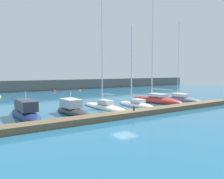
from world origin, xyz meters
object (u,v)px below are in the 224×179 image
(motorboat_charcoal_third, at_px, (72,109))
(mooring_buoy_orange, at_px, (80,90))
(sailboat_slate_seventh, at_px, (180,99))
(sailboat_white_fifth, at_px, (136,104))
(motorboat_navy_second, at_px, (25,112))
(sailboat_red_sixth, at_px, (156,100))
(dock_bollard, at_px, (134,109))
(mooring_buoy_red, at_px, (54,91))
(sailboat_ivory_fourth, at_px, (104,106))

(motorboat_charcoal_third, relative_size, mooring_buoy_orange, 12.36)
(sailboat_slate_seventh, bearing_deg, sailboat_white_fifth, 88.62)
(motorboat_navy_second, xyz_separation_m, mooring_buoy_orange, (19.80, 28.16, -0.48))
(motorboat_navy_second, relative_size, mooring_buoy_orange, 15.80)
(motorboat_navy_second, relative_size, sailboat_red_sixth, 0.52)
(dock_bollard, bearing_deg, sailboat_red_sixth, 33.57)
(mooring_buoy_orange, bearing_deg, mooring_buoy_red, 174.48)
(sailboat_red_sixth, height_order, sailboat_slate_seventh, sailboat_red_sixth)
(sailboat_ivory_fourth, xyz_separation_m, mooring_buoy_orange, (9.69, 27.99, -0.22))
(sailboat_ivory_fourth, bearing_deg, mooring_buoy_orange, -23.70)
(mooring_buoy_red, relative_size, dock_bollard, 1.97)
(sailboat_red_sixth, relative_size, mooring_buoy_red, 19.48)
(mooring_buoy_red, bearing_deg, dock_bollard, -94.63)
(sailboat_red_sixth, xyz_separation_m, mooring_buoy_orange, (-0.41, 27.59, -0.41))
(sailboat_ivory_fourth, distance_m, sailboat_red_sixth, 10.10)
(sailboat_slate_seventh, distance_m, mooring_buoy_orange, 28.80)
(mooring_buoy_orange, bearing_deg, sailboat_white_fifth, -99.58)
(motorboat_navy_second, height_order, mooring_buoy_red, motorboat_navy_second)
(motorboat_charcoal_third, height_order, dock_bollard, motorboat_charcoal_third)
(motorboat_navy_second, distance_m, sailboat_red_sixth, 20.21)
(sailboat_slate_seventh, bearing_deg, sailboat_red_sixth, 77.61)
(motorboat_charcoal_third, relative_size, sailboat_white_fifth, 0.58)
(sailboat_white_fifth, height_order, mooring_buoy_red, sailboat_white_fifth)
(sailboat_red_sixth, bearing_deg, motorboat_charcoal_third, 88.94)
(mooring_buoy_red, bearing_deg, mooring_buoy_orange, -5.52)
(sailboat_red_sixth, bearing_deg, mooring_buoy_red, 8.05)
(sailboat_white_fifth, distance_m, mooring_buoy_orange, 29.23)
(motorboat_navy_second, relative_size, motorboat_charcoal_third, 1.28)
(mooring_buoy_orange, bearing_deg, sailboat_slate_seventh, -79.29)
(sailboat_ivory_fourth, relative_size, sailboat_slate_seventh, 1.08)
(sailboat_ivory_fourth, height_order, mooring_buoy_red, sailboat_ivory_fourth)
(sailboat_red_sixth, height_order, dock_bollard, sailboat_red_sixth)
(mooring_buoy_red, bearing_deg, sailboat_white_fifth, -86.16)
(sailboat_white_fifth, distance_m, dock_bollard, 7.30)
(sailboat_white_fifth, height_order, dock_bollard, sailboat_white_fifth)
(motorboat_navy_second, relative_size, mooring_buoy_red, 10.10)
(motorboat_charcoal_third, distance_m, mooring_buoy_red, 30.70)
(sailboat_red_sixth, distance_m, dock_bollard, 12.10)
(motorboat_charcoal_third, height_order, mooring_buoy_red, motorboat_charcoal_third)
(mooring_buoy_orange, relative_size, dock_bollard, 1.26)
(sailboat_red_sixth, xyz_separation_m, dock_bollard, (-10.08, -6.69, 0.40))
(sailboat_red_sixth, height_order, mooring_buoy_red, sailboat_red_sixth)
(motorboat_charcoal_third, distance_m, sailboat_red_sixth, 15.24)
(motorboat_charcoal_third, xyz_separation_m, mooring_buoy_red, (7.93, 29.66, -0.47))
(sailboat_ivory_fourth, bearing_deg, sailboat_red_sixth, -92.39)
(sailboat_slate_seventh, height_order, dock_bollard, sailboat_slate_seventh)
(sailboat_red_sixth, bearing_deg, motorboat_navy_second, 85.28)
(motorboat_navy_second, height_order, sailboat_slate_seventh, sailboat_slate_seventh)
(sailboat_white_fifth, height_order, mooring_buoy_orange, sailboat_white_fifth)
(sailboat_slate_seventh, xyz_separation_m, mooring_buoy_red, (-12.19, 28.96, -0.23))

